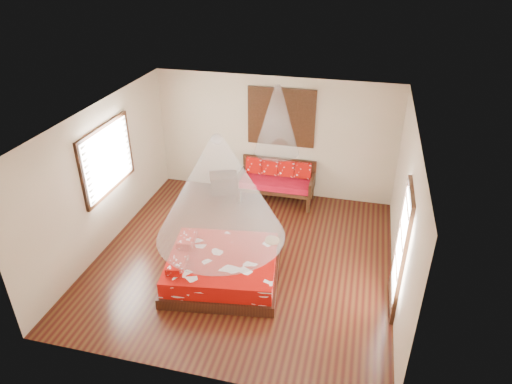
% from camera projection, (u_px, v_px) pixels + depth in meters
% --- Properties ---
extents(room, '(5.54, 5.54, 2.84)m').
position_uv_depth(room, '(243.00, 194.00, 8.05)').
color(room, black).
rests_on(room, ground).
extents(bed, '(2.18, 2.03, 0.63)m').
position_uv_depth(bed, '(222.00, 268.00, 8.07)').
color(bed, black).
rests_on(bed, floor).
extents(daybed, '(1.72, 0.76, 0.94)m').
position_uv_depth(daybed, '(277.00, 179.00, 10.47)').
color(daybed, black).
rests_on(daybed, floor).
extents(storage_chest, '(0.78, 0.68, 0.45)m').
position_uv_depth(storage_chest, '(224.00, 183.00, 10.94)').
color(storage_chest, black).
rests_on(storage_chest, floor).
extents(shutter_panel, '(1.52, 0.06, 1.32)m').
position_uv_depth(shutter_panel, '(281.00, 117.00, 10.09)').
color(shutter_panel, black).
rests_on(shutter_panel, wall_back).
extents(window_left, '(0.10, 1.74, 1.34)m').
position_uv_depth(window_left, '(108.00, 159.00, 8.64)').
color(window_left, black).
rests_on(window_left, wall_left).
extents(glazed_door, '(0.08, 1.02, 2.16)m').
position_uv_depth(glazed_door, '(400.00, 251.00, 7.13)').
color(glazed_door, black).
rests_on(glazed_door, floor).
extents(wine_tray, '(0.28, 0.28, 0.22)m').
position_uv_depth(wine_tray, '(272.00, 238.00, 8.33)').
color(wine_tray, brown).
rests_on(wine_tray, bed).
extents(mosquito_net_main, '(2.17, 2.17, 1.80)m').
position_uv_depth(mosquito_net_main, '(219.00, 189.00, 7.29)').
color(mosquito_net_main, white).
rests_on(mosquito_net_main, ceiling).
extents(mosquito_net_daybed, '(0.98, 0.98, 1.50)m').
position_uv_depth(mosquito_net_daybed, '(277.00, 120.00, 9.64)').
color(mosquito_net_daybed, white).
rests_on(mosquito_net_daybed, ceiling).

